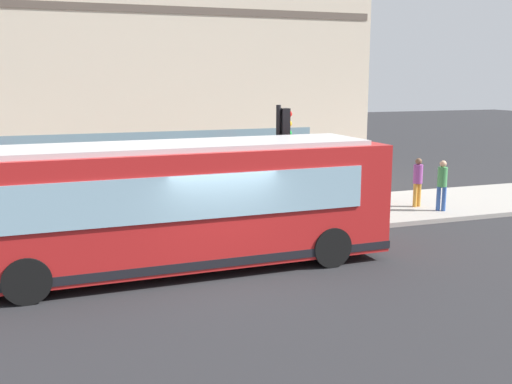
{
  "coord_description": "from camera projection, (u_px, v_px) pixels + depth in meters",
  "views": [
    {
      "loc": [
        -13.15,
        3.77,
        4.57
      ],
      "look_at": [
        2.53,
        -1.84,
        1.43
      ],
      "focal_mm": 42.42,
      "sensor_mm": 36.0,
      "label": 1
    }
  ],
  "objects": [
    {
      "name": "sidewalk_curb",
      "position": [
        175.0,
        225.0,
        18.77
      ],
      "size": [
        4.57,
        40.0,
        0.15
      ],
      "primitive_type": "cube",
      "color": "#9E9991",
      "rests_on": "ground"
    },
    {
      "name": "newspaper_vending_box",
      "position": [
        73.0,
        230.0,
        16.1
      ],
      "size": [
        0.44,
        0.43,
        0.9
      ],
      "color": "#BF3F19",
      "rests_on": "sidewalk_curb"
    },
    {
      "name": "ground",
      "position": [
        219.0,
        275.0,
        14.26
      ],
      "size": [
        120.0,
        120.0,
        0.0
      ],
      "primitive_type": "plane",
      "color": "#262628"
    },
    {
      "name": "fire_hydrant",
      "position": [
        376.0,
        194.0,
        21.52
      ],
      "size": [
        0.35,
        0.35,
        0.74
      ],
      "color": "red",
      "rests_on": "sidewalk_curb"
    },
    {
      "name": "building_corner",
      "position": [
        140.0,
        35.0,
        22.65
      ],
      "size": [
        6.31,
        16.02,
        12.33
      ],
      "color": "beige",
      "rests_on": "ground"
    },
    {
      "name": "traffic_light_near_corner",
      "position": [
        282.0,
        143.0,
        17.66
      ],
      "size": [
        0.32,
        0.49,
        3.67
      ],
      "color": "black",
      "rests_on": "sidewalk_curb"
    },
    {
      "name": "pedestrian_walking_along_curb",
      "position": [
        442.0,
        182.0,
        20.32
      ],
      "size": [
        0.32,
        0.32,
        1.72
      ],
      "color": "#3359A5",
      "rests_on": "sidewalk_curb"
    },
    {
      "name": "pedestrian_by_light_pole",
      "position": [
        418.0,
        179.0,
        20.96
      ],
      "size": [
        0.32,
        0.32,
        1.71
      ],
      "color": "gold",
      "rests_on": "sidewalk_curb"
    },
    {
      "name": "pedestrian_near_hydrant",
      "position": [
        130.0,
        190.0,
        19.17
      ],
      "size": [
        0.32,
        0.32,
        1.63
      ],
      "color": "#3F8C4C",
      "rests_on": "sidewalk_curb"
    },
    {
      "name": "city_bus_nearside",
      "position": [
        183.0,
        206.0,
        14.49
      ],
      "size": [
        2.77,
        10.09,
        3.07
      ],
      "color": "red",
      "rests_on": "ground"
    }
  ]
}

